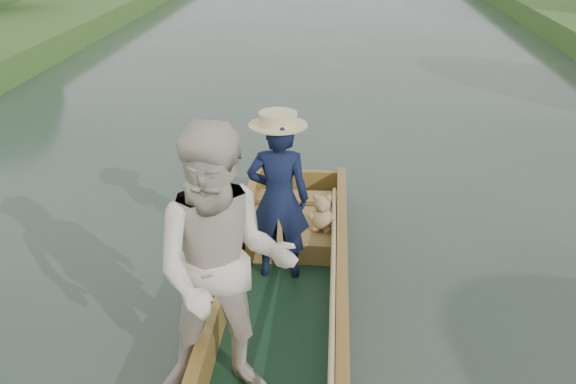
{
  "coord_description": "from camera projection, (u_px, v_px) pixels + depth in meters",
  "views": [
    {
      "loc": [
        0.4,
        -4.71,
        3.35
      ],
      "look_at": [
        0.0,
        0.6,
        0.95
      ],
      "focal_mm": 40.0,
      "sensor_mm": 36.0,
      "label": 1
    }
  ],
  "objects": [
    {
      "name": "ground",
      "position": [
        283.0,
        317.0,
        5.69
      ],
      "size": [
        120.0,
        120.0,
        0.0
      ],
      "primitive_type": "plane",
      "color": "#283D30",
      "rests_on": "ground"
    },
    {
      "name": "punt",
      "position": [
        256.0,
        266.0,
        5.01
      ],
      "size": [
        1.42,
        5.0,
        2.14
      ],
      "color": "#13321E",
      "rests_on": "ground"
    }
  ]
}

